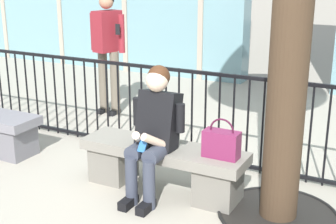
{
  "coord_description": "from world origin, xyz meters",
  "views": [
    {
      "loc": [
        1.98,
        -3.68,
        2.06
      ],
      "look_at": [
        0.0,
        0.1,
        0.75
      ],
      "focal_mm": 51.42,
      "sensor_mm": 36.0,
      "label": 1
    }
  ],
  "objects_px": {
    "seated_person_with_phone": "(154,129)",
    "handbag_on_bench": "(221,143)",
    "stone_bench": "(163,163)",
    "bystander_at_railing": "(108,44)"
  },
  "relations": [
    {
      "from": "handbag_on_bench",
      "to": "seated_person_with_phone",
      "type": "bearing_deg",
      "value": -168.89
    },
    {
      "from": "seated_person_with_phone",
      "to": "handbag_on_bench",
      "type": "relative_size",
      "value": 3.42
    },
    {
      "from": "stone_bench",
      "to": "seated_person_with_phone",
      "type": "height_order",
      "value": "seated_person_with_phone"
    },
    {
      "from": "stone_bench",
      "to": "handbag_on_bench",
      "type": "height_order",
      "value": "handbag_on_bench"
    },
    {
      "from": "stone_bench",
      "to": "bystander_at_railing",
      "type": "relative_size",
      "value": 0.94
    },
    {
      "from": "seated_person_with_phone",
      "to": "handbag_on_bench",
      "type": "height_order",
      "value": "seated_person_with_phone"
    },
    {
      "from": "bystander_at_railing",
      "to": "handbag_on_bench",
      "type": "bearing_deg",
      "value": -37.27
    },
    {
      "from": "stone_bench",
      "to": "bystander_at_railing",
      "type": "distance_m",
      "value": 2.73
    },
    {
      "from": "seated_person_with_phone",
      "to": "handbag_on_bench",
      "type": "distance_m",
      "value": 0.62
    },
    {
      "from": "stone_bench",
      "to": "seated_person_with_phone",
      "type": "xyz_separation_m",
      "value": [
        -0.02,
        -0.13,
        0.38
      ]
    }
  ]
}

